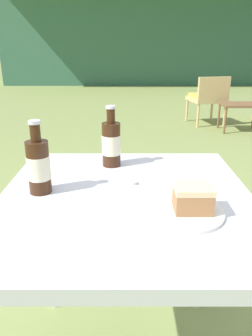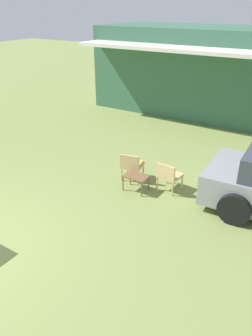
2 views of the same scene
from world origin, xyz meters
name	(u,v)px [view 2 (image 2 of 2)]	position (x,y,z in m)	size (l,w,h in m)	color
cabin_building	(202,70)	(0.40, 10.94, 1.64)	(8.15, 4.83, 3.26)	#38664C
wicker_chair_cushioned	(132,164)	(1.25, 4.17, 0.43)	(0.58, 0.58, 0.73)	tan
wicker_chair_plain	(169,175)	(2.28, 4.15, 0.43)	(0.54, 0.54, 0.73)	tan
garden_side_table	(136,177)	(1.63, 3.74, 0.35)	(0.56, 0.39, 0.39)	brown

